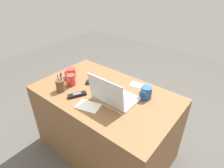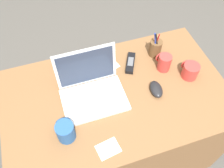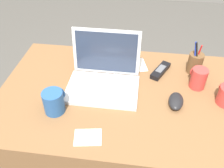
% 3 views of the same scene
% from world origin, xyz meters
% --- Properties ---
extents(ground_plane, '(6.00, 6.00, 0.00)m').
position_xyz_m(ground_plane, '(0.00, 0.00, 0.00)').
color(ground_plane, '#4C4944').
extents(desk, '(1.22, 0.74, 0.70)m').
position_xyz_m(desk, '(0.00, 0.00, 0.35)').
color(desk, brown).
rests_on(desk, ground).
extents(laptop, '(0.33, 0.26, 0.24)m').
position_xyz_m(laptop, '(-0.12, 0.05, 0.75)').
color(laptop, silver).
rests_on(laptop, desk).
extents(computer_mouse, '(0.08, 0.12, 0.04)m').
position_xyz_m(computer_mouse, '(0.21, -0.04, 0.72)').
color(computer_mouse, black).
rests_on(computer_mouse, desk).
extents(coffee_mug_white, '(0.09, 0.10, 0.10)m').
position_xyz_m(coffee_mug_white, '(-0.30, -0.15, 0.75)').
color(coffee_mug_white, '#26518C').
rests_on(coffee_mug_white, desk).
extents(coffee_mug_tall, '(0.09, 0.10, 0.09)m').
position_xyz_m(coffee_mug_tall, '(0.43, -0.00, 0.74)').
color(coffee_mug_tall, '#C63833').
rests_on(coffee_mug_tall, desk).
extents(coffee_mug_spare, '(0.07, 0.08, 0.10)m').
position_xyz_m(coffee_mug_spare, '(0.32, 0.09, 0.75)').
color(coffee_mug_spare, '#C63833').
rests_on(coffee_mug_spare, desk).
extents(cordless_phone, '(0.11, 0.15, 0.03)m').
position_xyz_m(cordless_phone, '(0.15, 0.18, 0.71)').
color(cordless_phone, black).
rests_on(cordless_phone, desk).
extents(pen_holder, '(0.07, 0.07, 0.18)m').
position_xyz_m(pen_holder, '(0.31, 0.21, 0.75)').
color(pen_holder, brown).
rests_on(pen_holder, desk).
extents(paper_note_near_laptop, '(0.20, 0.16, 0.00)m').
position_xyz_m(paper_note_near_laptop, '(-0.02, 0.22, 0.70)').
color(paper_note_near_laptop, white).
rests_on(paper_note_near_laptop, desk).
extents(paper_note_left, '(0.12, 0.10, 0.00)m').
position_xyz_m(paper_note_left, '(-0.13, -0.27, 0.70)').
color(paper_note_left, white).
rests_on(paper_note_left, desk).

